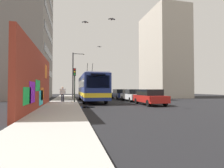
{
  "coord_description": "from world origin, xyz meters",
  "views": [
    {
      "loc": [
        -19.67,
        0.82,
        1.62
      ],
      "look_at": [
        0.16,
        -3.82,
        2.19
      ],
      "focal_mm": 28.58,
      "sensor_mm": 36.0,
      "label": 1
    }
  ],
  "objects_px": {
    "parked_car_navy": "(120,94)",
    "pedestrian_midblock": "(63,93)",
    "traffic_light": "(75,79)",
    "city_bus": "(91,87)",
    "parked_car_red": "(150,97)",
    "parked_car_white": "(132,95)",
    "street_lamp": "(74,72)"
  },
  "relations": [
    {
      "from": "parked_car_navy",
      "to": "traffic_light",
      "type": "bearing_deg",
      "value": 133.26
    },
    {
      "from": "city_bus",
      "to": "street_lamp",
      "type": "distance_m",
      "value": 5.47
    },
    {
      "from": "parked_car_white",
      "to": "street_lamp",
      "type": "height_order",
      "value": "street_lamp"
    },
    {
      "from": "parked_car_navy",
      "to": "traffic_light",
      "type": "xyz_separation_m",
      "value": [
        -6.92,
        7.35,
        1.93
      ]
    },
    {
      "from": "city_bus",
      "to": "parked_car_navy",
      "type": "relative_size",
      "value": 2.59
    },
    {
      "from": "traffic_light",
      "to": "street_lamp",
      "type": "bearing_deg",
      "value": -0.83
    },
    {
      "from": "parked_car_navy",
      "to": "pedestrian_midblock",
      "type": "bearing_deg",
      "value": 125.51
    },
    {
      "from": "city_bus",
      "to": "parked_car_white",
      "type": "height_order",
      "value": "city_bus"
    },
    {
      "from": "city_bus",
      "to": "parked_car_red",
      "type": "relative_size",
      "value": 2.67
    },
    {
      "from": "traffic_light",
      "to": "street_lamp",
      "type": "xyz_separation_m",
      "value": [
        6.79,
        -0.1,
        1.39
      ]
    },
    {
      "from": "city_bus",
      "to": "parked_car_navy",
      "type": "bearing_deg",
      "value": -48.23
    },
    {
      "from": "pedestrian_midblock",
      "to": "traffic_light",
      "type": "relative_size",
      "value": 0.45
    },
    {
      "from": "parked_car_white",
      "to": "traffic_light",
      "type": "bearing_deg",
      "value": 99.43
    },
    {
      "from": "pedestrian_midblock",
      "to": "parked_car_navy",
      "type": "bearing_deg",
      "value": -54.49
    },
    {
      "from": "parked_car_navy",
      "to": "city_bus",
      "type": "bearing_deg",
      "value": 131.77
    },
    {
      "from": "parked_car_navy",
      "to": "pedestrian_midblock",
      "type": "height_order",
      "value": "pedestrian_midblock"
    },
    {
      "from": "street_lamp",
      "to": "city_bus",
      "type": "bearing_deg",
      "value": -155.6
    },
    {
      "from": "city_bus",
      "to": "pedestrian_midblock",
      "type": "bearing_deg",
      "value": 114.06
    },
    {
      "from": "parked_car_navy",
      "to": "pedestrian_midblock",
      "type": "relative_size",
      "value": 2.73
    },
    {
      "from": "street_lamp",
      "to": "pedestrian_midblock",
      "type": "bearing_deg",
      "value": 166.66
    },
    {
      "from": "parked_car_navy",
      "to": "street_lamp",
      "type": "distance_m",
      "value": 7.98
    },
    {
      "from": "city_bus",
      "to": "parked_car_red",
      "type": "distance_m",
      "value": 8.33
    },
    {
      "from": "city_bus",
      "to": "parked_car_navy",
      "type": "xyz_separation_m",
      "value": [
        4.64,
        -5.2,
        -1.03
      ]
    },
    {
      "from": "parked_car_white",
      "to": "parked_car_navy",
      "type": "relative_size",
      "value": 1.02
    },
    {
      "from": "parked_car_navy",
      "to": "traffic_light",
      "type": "distance_m",
      "value": 10.27
    },
    {
      "from": "traffic_light",
      "to": "street_lamp",
      "type": "distance_m",
      "value": 6.94
    },
    {
      "from": "parked_car_white",
      "to": "city_bus",
      "type": "bearing_deg",
      "value": 78.58
    },
    {
      "from": "parked_car_red",
      "to": "traffic_light",
      "type": "xyz_separation_m",
      "value": [
        4.15,
        7.35,
        1.93
      ]
    },
    {
      "from": "parked_car_red",
      "to": "traffic_light",
      "type": "relative_size",
      "value": 1.18
    },
    {
      "from": "street_lamp",
      "to": "parked_car_red",
      "type": "bearing_deg",
      "value": -146.47
    },
    {
      "from": "parked_car_white",
      "to": "traffic_light",
      "type": "xyz_separation_m",
      "value": [
        -1.22,
        7.35,
        1.93
      ]
    },
    {
      "from": "parked_car_red",
      "to": "parked_car_white",
      "type": "bearing_deg",
      "value": -0.0
    }
  ]
}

